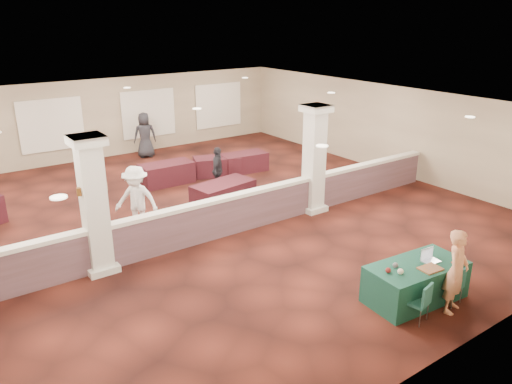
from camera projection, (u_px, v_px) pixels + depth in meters
ground at (201, 217)px, 14.65m from camera, size 16.00×16.00×0.00m
wall_back at (102, 119)px, 20.24m from camera, size 16.00×0.04×3.20m
wall_front at (445, 280)px, 7.98m from camera, size 16.00×0.04×3.20m
wall_right at (388, 129)px, 18.48m from camera, size 0.04×16.00×3.20m
ceiling at (197, 108)px, 13.57m from camera, size 16.00×16.00×0.02m
partition_wall at (228, 214)px, 13.31m from camera, size 15.60×0.28×1.10m
column_left at (94, 205)px, 11.03m from camera, size 0.72×0.72×3.20m
column_right at (314, 158)px, 14.59m from camera, size 0.72×0.72×3.20m
sconce_left at (79, 192)px, 10.76m from camera, size 0.12×0.12×0.18m
sconce_right at (105, 187)px, 11.07m from camera, size 0.12×0.12×0.18m
near_table at (415, 282)px, 10.29m from camera, size 2.17×1.22×0.80m
conf_chair_main at (454, 283)px, 10.08m from camera, size 0.44×0.45×0.82m
conf_chair_side at (421, 300)px, 9.50m from camera, size 0.49×0.49×0.82m
woman at (456, 271)px, 9.74m from camera, size 0.73×0.59×1.74m
far_table_front_center at (223, 195)px, 15.27m from camera, size 2.05×1.25×0.78m
far_table_front_right at (244, 162)px, 18.77m from camera, size 1.80×1.02×0.70m
far_table_back_center at (167, 173)px, 17.39m from camera, size 1.83×0.93×0.73m
far_table_back_right at (217, 166)px, 18.35m from camera, size 1.86×1.35×0.68m
attendee_b at (136, 200)px, 13.27m from camera, size 1.23×1.25×1.88m
attendee_c at (218, 170)px, 16.36m from camera, size 0.93×0.97×1.56m
attendee_d at (145, 135)px, 20.45m from camera, size 1.02×0.73×1.86m
laptop_base at (431, 261)px, 10.27m from camera, size 0.38×0.28×0.02m
laptop_screen at (427, 253)px, 10.32m from camera, size 0.36×0.04×0.24m
screen_glow at (427, 254)px, 10.32m from camera, size 0.33×0.03×0.21m
knitting at (430, 269)px, 9.95m from camera, size 0.47×0.37×0.03m
yarn_cream at (400, 271)px, 9.76m from camera, size 0.12×0.12×0.12m
yarn_red at (388, 270)px, 9.81m from camera, size 0.11×0.11×0.11m
yarn_grey at (395, 265)px, 10.01m from camera, size 0.11×0.11×0.11m
scissors at (454, 262)px, 10.25m from camera, size 0.13×0.04×0.01m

